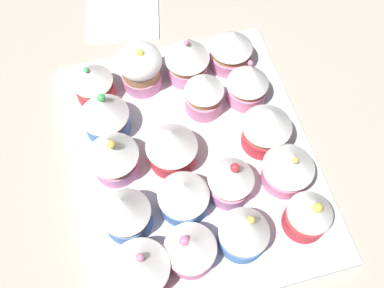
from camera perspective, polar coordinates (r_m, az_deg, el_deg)
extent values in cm
cube|color=#B2A899|center=(60.21, 0.00, -2.57)|extent=(180.00, 180.00, 3.00)
cube|color=silver|center=(58.33, 0.00, -1.68)|extent=(38.37, 31.69, 1.20)
cylinder|color=#D1333D|center=(63.27, -12.64, 6.93)|extent=(5.41, 5.41, 2.39)
cylinder|color=#AD7F51|center=(61.90, -12.95, 7.85)|extent=(5.00, 5.00, 1.08)
cone|color=white|center=(60.35, -13.33, 8.96)|extent=(5.69, 5.69, 2.90)
sphere|color=#4CB266|center=(59.16, -13.81, 9.46)|extent=(0.74, 0.74, 0.74)
cylinder|color=#477AC6|center=(59.84, -11.13, 2.70)|extent=(6.05, 6.05, 2.48)
cylinder|color=#AD7F51|center=(58.37, -11.43, 3.59)|extent=(5.79, 5.79, 1.04)
cone|color=white|center=(56.47, -11.83, 4.81)|extent=(6.53, 6.53, 3.54)
sphere|color=#4CB266|center=(55.30, -11.93, 5.98)|extent=(1.14, 1.14, 1.14)
cylinder|color=pink|center=(56.78, -9.97, -2.66)|extent=(5.90, 5.90, 2.23)
cylinder|color=#AD7F51|center=(55.09, -10.28, -1.80)|extent=(5.33, 5.33, 1.59)
cone|color=white|center=(52.69, -10.74, -0.47)|extent=(6.49, 6.49, 3.88)
sphere|color=#EAD64C|center=(51.04, -10.73, 0.36)|extent=(1.04, 1.04, 1.04)
cylinder|color=#477AC6|center=(53.46, -8.43, -9.79)|extent=(5.82, 5.82, 2.70)
cylinder|color=#AD7F51|center=(51.62, -8.71, -9.10)|extent=(5.48, 5.48, 1.24)
cone|color=white|center=(49.24, -9.11, -8.12)|extent=(5.98, 5.98, 3.86)
cylinder|color=#D1333D|center=(51.63, -6.59, -16.50)|extent=(5.99, 5.99, 2.59)
cylinder|color=#AD7F51|center=(49.75, -6.83, -16.05)|extent=(5.73, 5.73, 1.28)
cone|color=white|center=(47.72, -7.10, -15.51)|extent=(6.70, 6.70, 2.92)
sphere|color=pink|center=(46.49, -6.89, -14.69)|extent=(0.90, 0.90, 0.90)
cylinder|color=pink|center=(63.45, -6.61, 8.61)|extent=(5.68, 5.68, 2.34)
cylinder|color=#AD7F51|center=(61.94, -6.79, 9.67)|extent=(5.37, 5.37, 1.47)
ellipsoid|color=white|center=(60.38, -6.99, 10.85)|extent=(6.25, 6.25, 4.27)
sphere|color=#EAD64C|center=(58.60, -6.84, 11.79)|extent=(1.14, 1.14, 1.14)
cylinder|color=#D1333D|center=(56.24, -2.55, -1.62)|extent=(6.18, 6.18, 2.69)
cylinder|color=#AD7F51|center=(54.58, -2.63, -0.74)|extent=(5.55, 5.55, 1.04)
cone|color=white|center=(52.53, -2.73, 0.43)|extent=(6.64, 6.64, 3.61)
cylinder|color=#477AC6|center=(53.91, -1.09, -7.60)|extent=(6.13, 6.13, 2.25)
cylinder|color=#AD7F51|center=(52.38, -1.12, -6.97)|extent=(5.78, 5.78, 1.04)
cone|color=white|center=(50.48, -1.16, -6.12)|extent=(6.31, 6.31, 3.06)
cylinder|color=pink|center=(52.01, -0.22, -14.17)|extent=(5.88, 5.88, 2.23)
cylinder|color=#AD7F51|center=(50.42, -0.23, -13.72)|extent=(5.59, 5.59, 1.04)
cone|color=white|center=(48.52, -0.24, -13.14)|extent=(6.11, 6.11, 2.90)
sphere|color=pink|center=(47.32, -1.03, -12.67)|extent=(1.18, 1.18, 1.18)
cylinder|color=pink|center=(63.93, -0.66, 9.84)|extent=(5.81, 5.81, 2.51)
cylinder|color=#AD7F51|center=(62.39, -0.68, 10.95)|extent=(5.46, 5.46, 1.42)
cone|color=white|center=(60.35, -0.70, 12.55)|extent=(6.48, 6.48, 3.92)
sphere|color=pink|center=(58.55, -0.76, 13.27)|extent=(0.73, 0.73, 0.73)
cylinder|color=pink|center=(60.41, 1.55, 5.55)|extent=(5.22, 5.22, 2.77)
cylinder|color=#AD7F51|center=(58.67, 1.60, 6.70)|extent=(4.66, 4.66, 1.46)
cone|color=white|center=(56.90, 1.66, 7.96)|extent=(5.39, 5.39, 2.90)
cylinder|color=pink|center=(54.72, 4.96, -5.70)|extent=(5.47, 5.47, 2.41)
cylinder|color=#AD7F51|center=(52.94, 5.12, -4.89)|extent=(4.83, 4.83, 1.48)
cone|color=white|center=(50.71, 5.34, -3.79)|extent=(5.70, 5.70, 3.43)
sphere|color=red|center=(49.28, 5.69, -3.16)|extent=(1.13, 1.13, 1.13)
cylinder|color=#477AC6|center=(52.77, 6.61, -12.22)|extent=(5.73, 5.73, 2.30)
cylinder|color=#AD7F51|center=(51.00, 6.83, -11.65)|extent=(5.37, 5.37, 1.40)
cone|color=white|center=(48.53, 7.16, -10.76)|extent=(5.92, 5.92, 3.81)
sphere|color=#EAD64C|center=(46.95, 7.81, -9.90)|extent=(0.86, 0.86, 0.86)
cylinder|color=pink|center=(65.63, 5.06, 11.26)|extent=(6.16, 6.16, 2.32)
cylinder|color=#AD7F51|center=(64.29, 5.18, 12.26)|extent=(5.58, 5.58, 1.20)
cone|color=white|center=(62.67, 5.34, 13.54)|extent=(6.20, 6.20, 3.13)
cylinder|color=pink|center=(62.01, 7.14, 6.79)|extent=(5.57, 5.57, 2.44)
cylinder|color=#AD7F51|center=(60.57, 7.32, 7.75)|extent=(4.95, 4.95, 1.14)
cone|color=white|center=(58.72, 7.58, 9.09)|extent=(5.78, 5.78, 3.52)
sphere|color=pink|center=(57.79, 7.73, 10.54)|extent=(0.77, 0.77, 0.77)
cylinder|color=#D1333D|center=(58.36, 9.46, 0.98)|extent=(5.90, 5.90, 2.68)
cylinder|color=#AD7F51|center=(56.55, 9.77, 2.02)|extent=(5.46, 5.46, 1.54)
cone|color=white|center=(54.43, 10.16, 3.35)|extent=(6.50, 6.50, 3.49)
cylinder|color=pink|center=(56.55, 12.17, -4.02)|extent=(5.95, 5.95, 2.22)
cylinder|color=#AD7F51|center=(54.96, 12.51, -3.26)|extent=(5.31, 5.31, 1.34)
cone|color=white|center=(53.05, 12.96, -2.26)|extent=(6.50, 6.50, 3.00)
sphere|color=#EAD64C|center=(51.65, 13.52, -2.13)|extent=(0.78, 0.78, 0.78)
cylinder|color=#D1333D|center=(54.64, 14.71, -9.64)|extent=(5.31, 5.31, 2.67)
cylinder|color=#AD7F51|center=(52.88, 15.18, -8.96)|extent=(4.75, 4.75, 1.17)
cone|color=white|center=(50.87, 15.76, -8.13)|extent=(5.39, 5.39, 3.24)
sphere|color=#EAD64C|center=(49.40, 16.26, -8.08)|extent=(1.17, 1.17, 1.17)
cube|color=white|center=(75.10, -9.07, 16.57)|extent=(13.09, 13.54, 0.60)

